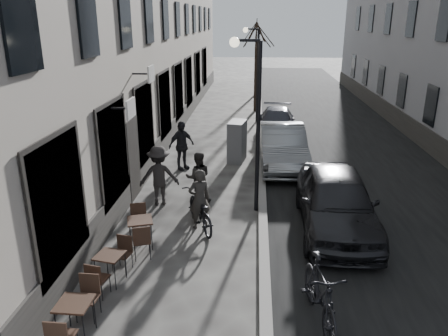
# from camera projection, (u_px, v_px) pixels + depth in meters

# --- Properties ---
(road) EXTENTS (7.30, 60.00, 0.00)m
(road) POSITION_uv_depth(u_px,v_px,m) (331.00, 132.00, 22.53)
(road) COLOR black
(road) RESTS_ON ground
(kerb) EXTENTS (0.25, 60.00, 0.12)m
(kerb) POSITION_uv_depth(u_px,v_px,m) (260.00, 129.00, 22.76)
(kerb) COLOR gray
(kerb) RESTS_ON ground
(streetlamp_near) EXTENTS (0.90, 0.28, 5.09)m
(streetlamp_near) POSITION_uv_depth(u_px,v_px,m) (253.00, 108.00, 12.34)
(streetlamp_near) COLOR black
(streetlamp_near) RESTS_ON ground
(streetlamp_far) EXTENTS (0.90, 0.28, 5.09)m
(streetlamp_far) POSITION_uv_depth(u_px,v_px,m) (255.00, 65.00, 23.66)
(streetlamp_far) COLOR black
(streetlamp_far) RESTS_ON ground
(tree_near) EXTENTS (2.40, 2.40, 5.70)m
(tree_near) POSITION_uv_depth(u_px,v_px,m) (257.00, 34.00, 25.99)
(tree_near) COLOR black
(tree_near) RESTS_ON ground
(tree_far) EXTENTS (2.40, 2.40, 5.70)m
(tree_far) POSITION_uv_depth(u_px,v_px,m) (257.00, 31.00, 31.64)
(tree_far) COLOR black
(tree_far) RESTS_ON ground
(bistro_set_a) EXTENTS (0.62, 1.49, 0.87)m
(bistro_set_a) POSITION_uv_depth(u_px,v_px,m) (75.00, 316.00, 7.93)
(bistro_set_a) COLOR #311F16
(bistro_set_a) RESTS_ON ground
(bistro_set_b) EXTENTS (0.67, 1.44, 0.82)m
(bistro_set_b) POSITION_uv_depth(u_px,v_px,m) (111.00, 265.00, 9.59)
(bistro_set_b) COLOR #311F16
(bistro_set_b) RESTS_ON ground
(bistro_set_c) EXTENTS (0.86, 1.57, 0.90)m
(bistro_set_c) POSITION_uv_depth(u_px,v_px,m) (140.00, 230.00, 11.10)
(bistro_set_c) COLOR #311F16
(bistro_set_c) RESTS_ON ground
(utility_cabinet) EXTENTS (0.78, 1.19, 1.65)m
(utility_cabinet) POSITION_uv_depth(u_px,v_px,m) (237.00, 141.00, 17.69)
(utility_cabinet) COLOR slate
(utility_cabinet) RESTS_ON ground
(bicycle) EXTENTS (1.46, 2.11, 1.05)m
(bicycle) POSITION_uv_depth(u_px,v_px,m) (200.00, 210.00, 12.10)
(bicycle) COLOR black
(bicycle) RESTS_ON ground
(cyclist_rider) EXTENTS (0.74, 0.63, 1.72)m
(cyclist_rider) POSITION_uv_depth(u_px,v_px,m) (200.00, 199.00, 11.99)
(cyclist_rider) COLOR #2A2724
(cyclist_rider) RESTS_ON ground
(pedestrian_near) EXTENTS (0.88, 0.73, 1.65)m
(pedestrian_near) POSITION_uv_depth(u_px,v_px,m) (198.00, 178.00, 13.70)
(pedestrian_near) COLOR black
(pedestrian_near) RESTS_ON ground
(pedestrian_mid) EXTENTS (1.33, 0.92, 1.89)m
(pedestrian_mid) POSITION_uv_depth(u_px,v_px,m) (159.00, 176.00, 13.50)
(pedestrian_mid) COLOR #272422
(pedestrian_mid) RESTS_ON ground
(pedestrian_far) EXTENTS (1.13, 1.09, 1.89)m
(pedestrian_far) POSITION_uv_depth(u_px,v_px,m) (181.00, 146.00, 16.68)
(pedestrian_far) COLOR black
(pedestrian_far) RESTS_ON ground
(car_near) EXTENTS (2.08, 4.95, 1.67)m
(car_near) POSITION_uv_depth(u_px,v_px,m) (336.00, 201.00, 11.91)
(car_near) COLOR black
(car_near) RESTS_ON ground
(car_mid) EXTENTS (1.84, 4.92, 1.61)m
(car_mid) POSITION_uv_depth(u_px,v_px,m) (282.00, 146.00, 17.09)
(car_mid) COLOR gray
(car_mid) RESTS_ON ground
(car_far) EXTENTS (1.99, 4.41, 1.25)m
(car_far) POSITION_uv_depth(u_px,v_px,m) (277.00, 121.00, 21.95)
(car_far) COLOR #35363F
(car_far) RESTS_ON ground
(moped) EXTENTS (0.90, 2.25, 1.31)m
(moped) POSITION_uv_depth(u_px,v_px,m) (320.00, 294.00, 8.22)
(moped) COLOR black
(moped) RESTS_ON ground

